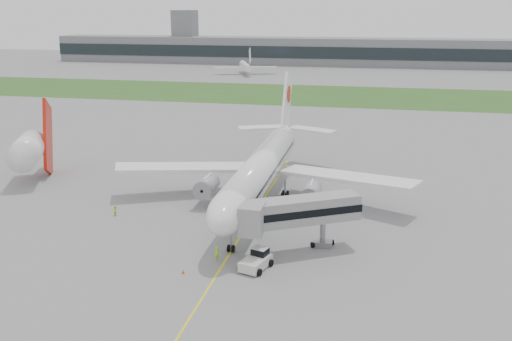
% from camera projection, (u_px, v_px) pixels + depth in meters
% --- Properties ---
extents(ground, '(600.00, 600.00, 0.00)m').
position_uv_depth(ground, '(256.00, 211.00, 85.12)').
color(ground, gray).
rests_on(ground, ground).
extents(apron_markings, '(70.00, 70.00, 0.04)m').
position_uv_depth(apron_markings, '(249.00, 223.00, 80.42)').
color(apron_markings, yellow).
rests_on(apron_markings, ground).
extents(grass_strip, '(600.00, 50.00, 0.02)m').
position_uv_depth(grass_strip, '(328.00, 95.00, 197.93)').
color(grass_strip, '#2D531F').
rests_on(grass_strip, ground).
extents(terminal_building, '(320.00, 22.30, 14.00)m').
position_uv_depth(terminal_building, '(347.00, 52.00, 299.30)').
color(terminal_building, slate).
rests_on(terminal_building, ground).
extents(control_tower, '(12.00, 12.00, 56.00)m').
position_uv_depth(control_tower, '(186.00, 62.00, 321.32)').
color(control_tower, slate).
rests_on(control_tower, ground).
extents(airliner, '(48.13, 53.95, 17.88)m').
position_uv_depth(airliner, '(263.00, 166.00, 88.14)').
color(airliner, white).
rests_on(airliner, ground).
extents(pushback_tug, '(3.83, 4.76, 2.17)m').
position_uv_depth(pushback_tug, '(257.00, 260.00, 66.42)').
color(pushback_tug, silver).
rests_on(pushback_tug, ground).
extents(jet_bridge, '(14.41, 11.13, 7.18)m').
position_uv_depth(jet_bridge, '(295.00, 212.00, 69.42)').
color(jet_bridge, gray).
rests_on(jet_bridge, ground).
extents(safety_cone_left, '(0.37, 0.37, 0.51)m').
position_uv_depth(safety_cone_left, '(183.00, 272.00, 65.12)').
color(safety_cone_left, '#FA440D').
rests_on(safety_cone_left, ground).
extents(safety_cone_right, '(0.36, 0.36, 0.49)m').
position_uv_depth(safety_cone_right, '(257.00, 267.00, 66.32)').
color(safety_cone_right, '#FA440D').
rests_on(safety_cone_right, ground).
extents(ground_crew_near, '(0.75, 0.74, 1.75)m').
position_uv_depth(ground_crew_near, '(217.00, 253.00, 68.45)').
color(ground_crew_near, '#B1FF2A').
rests_on(ground_crew_near, ground).
extents(ground_crew_far, '(0.75, 0.86, 1.52)m').
position_uv_depth(ground_crew_far, '(116.00, 211.00, 83.16)').
color(ground_crew_far, yellow).
rests_on(ground_crew_far, ground).
extents(neighbor_aircraft, '(8.84, 17.93, 14.58)m').
position_uv_depth(neighbor_aircraft, '(31.00, 149.00, 98.70)').
color(neighbor_aircraft, red).
rests_on(neighbor_aircraft, ground).
extents(distant_aircraft_left, '(35.16, 33.12, 10.87)m').
position_uv_depth(distant_aircraft_left, '(245.00, 74.00, 260.46)').
color(distant_aircraft_left, white).
rests_on(distant_aircraft_left, ground).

